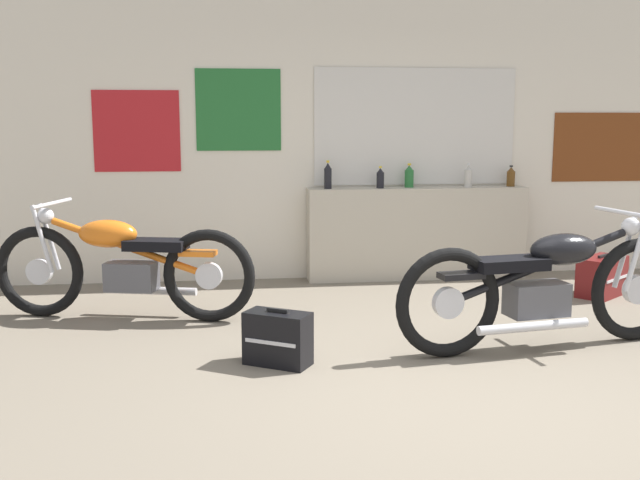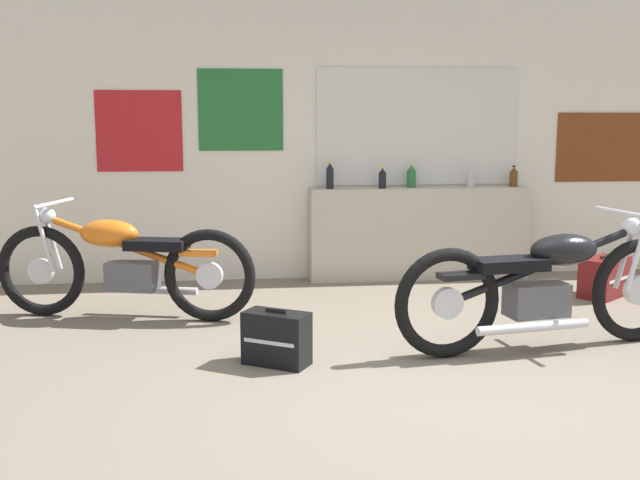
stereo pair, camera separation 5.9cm
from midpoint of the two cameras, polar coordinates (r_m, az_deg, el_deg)
ground_plane at (r=4.53m, az=11.21°, el=-11.34°), size 24.00×24.00×0.00m
wall_back at (r=7.50m, az=3.73°, el=7.83°), size 10.00×0.07×2.80m
sill_counter at (r=7.52m, az=7.78°, el=0.51°), size 2.19×0.28×0.91m
bottle_leftmost at (r=7.27m, az=0.99°, el=4.88°), size 0.07×0.07×0.27m
bottle_left_center at (r=7.35m, az=5.01°, el=4.69°), size 0.07×0.07×0.22m
bottle_center at (r=7.47m, az=7.20°, el=4.80°), size 0.09×0.09×0.24m
bottle_right_center at (r=7.56m, az=11.62°, el=4.74°), size 0.07×0.07×0.24m
bottle_rightmost at (r=7.77m, az=14.75°, el=4.65°), size 0.08×0.08×0.21m
motorcycle_orange at (r=6.13m, az=-14.44°, el=-1.79°), size 2.09×0.76×0.94m
motorcycle_black at (r=5.38m, az=17.19°, el=-3.36°), size 2.21×0.66×0.95m
hard_case_darkred at (r=7.20m, az=21.07°, el=-2.66°), size 0.56×0.52×0.38m
hard_case_black at (r=4.89m, az=-2.98°, el=-7.49°), size 0.47×0.39×0.37m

